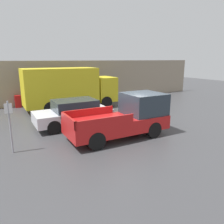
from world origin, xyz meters
name	(u,v)px	position (x,y,z in m)	size (l,w,h in m)	color
ground_plane	(132,132)	(0.00, 0.00, 0.00)	(60.00, 60.00, 0.00)	#3D3D3F
building_wall	(72,81)	(0.00, 9.87, 1.84)	(28.00, 0.15, 3.68)	gray
pickup_truck	(126,117)	(-0.62, -0.29, 0.99)	(5.05, 2.07, 2.12)	red
car	(74,113)	(-2.37, 2.60, 0.80)	(4.35, 2.00, 1.55)	silver
delivery_truck	(68,87)	(-1.23, 6.98, 1.71)	(7.08, 2.36, 3.16)	gold
parking_sign	(10,124)	(-5.88, 0.20, 1.25)	(0.30, 0.07, 2.21)	gray
newspaper_box	(18,101)	(-4.66, 9.55, 0.49)	(0.45, 0.40, 0.98)	red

